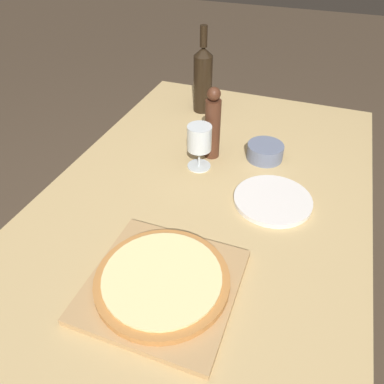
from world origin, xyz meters
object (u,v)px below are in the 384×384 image
pizza (162,279)px  wine_bottle (203,78)px  pepper_mill (213,125)px  wine_glass (199,140)px  small_bowl (265,152)px

pizza → wine_bottle: bearing=103.4°
pizza → pepper_mill: bearing=96.7°
wine_bottle → pepper_mill: 0.34m
wine_glass → pizza: bearing=-80.2°
small_bowl → wine_bottle: bearing=140.0°
pepper_mill → wine_glass: pepper_mill is taller
wine_glass → small_bowl: 0.24m
wine_bottle → pepper_mill: (0.14, -0.31, -0.02)m
pepper_mill → wine_bottle: bearing=114.5°
pizza → small_bowl: size_ratio=2.53×
wine_bottle → wine_glass: size_ratio=2.23×
wine_bottle → small_bowl: 0.43m
pizza → pepper_mill: (-0.07, 0.56, 0.09)m
wine_bottle → small_bowl: bearing=-40.0°
pizza → small_bowl: 0.62m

